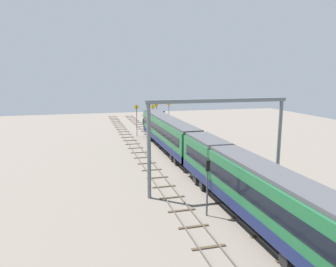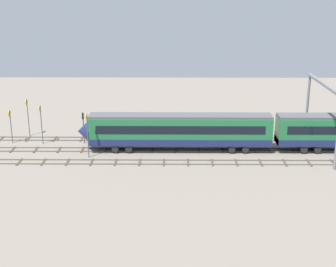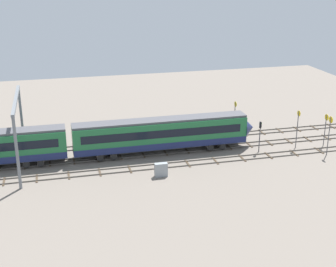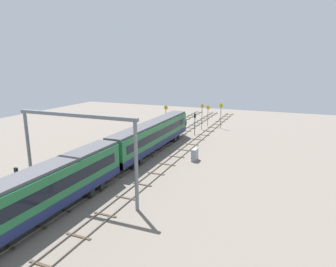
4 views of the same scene
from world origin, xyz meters
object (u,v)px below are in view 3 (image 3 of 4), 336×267
overhead_gantry (18,119)px  speed_sign_mid_trackside (235,116)px  speed_sign_distant_end (298,125)px  relay_cabinet (161,170)px  signal_light_trackside_approach (260,132)px  train (74,142)px  speed_sign_near_foreground (326,125)px  speed_sign_far_trackside (329,130)px

overhead_gantry → speed_sign_mid_trackside: 30.60m
speed_sign_mid_trackside → speed_sign_distant_end: (7.32, -5.41, -0.19)m
relay_cabinet → signal_light_trackside_approach: bearing=17.2°
overhead_gantry → speed_sign_distant_end: size_ratio=2.54×
train → speed_sign_near_foreground: bearing=-4.7°
overhead_gantry → speed_sign_near_foreground: size_ratio=2.97×
signal_light_trackside_approach → speed_sign_distant_end: bearing=1.8°
speed_sign_near_foreground → speed_sign_distant_end: size_ratio=0.86×
speed_sign_far_trackside → relay_cabinet: size_ratio=3.16×
speed_sign_mid_trackside → signal_light_trackside_approach: bearing=-74.4°
speed_sign_far_trackside → relay_cabinet: bearing=-176.7°
train → signal_light_trackside_approach: size_ratio=11.44×
speed_sign_distant_end → signal_light_trackside_approach: 5.79m
speed_sign_far_trackside → relay_cabinet: 23.96m
train → relay_cabinet: size_ratio=28.79×
speed_sign_distant_end → signal_light_trackside_approach: size_ratio=1.26×
speed_sign_mid_trackside → speed_sign_distant_end: bearing=-36.5°
speed_sign_near_foreground → relay_cabinet: 25.78m
speed_sign_mid_trackside → speed_sign_far_trackside: speed_sign_mid_trackside is taller
speed_sign_near_foreground → speed_sign_distant_end: bearing=177.3°
speed_sign_near_foreground → speed_sign_distant_end: 4.34m
speed_sign_near_foreground → train: bearing=175.3°
speed_sign_distant_end → relay_cabinet: speed_sign_distant_end is taller
speed_sign_near_foreground → speed_sign_far_trackside: (-1.48, -3.30, 0.44)m
speed_sign_near_foreground → relay_cabinet: size_ratio=2.72×
train → overhead_gantry: (-6.72, -0.14, 3.85)m
train → speed_sign_near_foreground: size_ratio=10.60×
relay_cabinet → speed_sign_near_foreground: bearing=10.5°
speed_sign_near_foreground → signal_light_trackside_approach: (-10.09, 0.02, -0.22)m
speed_sign_mid_trackside → signal_light_trackside_approach: speed_sign_mid_trackside is taller
train → relay_cabinet: bearing=-37.1°
speed_sign_near_foreground → overhead_gantry: bearing=176.2°
overhead_gantry → speed_sign_distant_end: bearing=-3.9°
overhead_gantry → signal_light_trackside_approach: size_ratio=3.20×
train → speed_sign_far_trackside: size_ratio=9.11×
overhead_gantry → speed_sign_mid_trackside: size_ratio=2.39×
speed_sign_near_foreground → speed_sign_mid_trackside: bearing=154.2°
signal_light_trackside_approach → speed_sign_far_trackside: bearing=-21.1°
train → speed_sign_distant_end: 31.06m
train → speed_sign_distant_end: (30.93, -2.68, 0.82)m
speed_sign_near_foreground → signal_light_trackside_approach: 10.09m
speed_sign_near_foreground → speed_sign_mid_trackside: speed_sign_mid_trackside is taller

